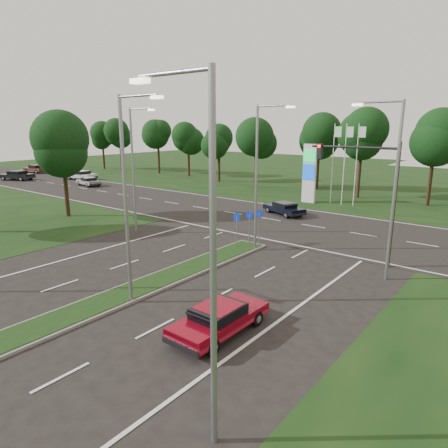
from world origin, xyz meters
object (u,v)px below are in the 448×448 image
Objects in this scene: far_car_a at (89,181)px; far_car_b at (81,175)px; far_car_d at (36,169)px; red_sedan at (219,318)px; navy_sedan at (284,208)px; far_car_c at (17,175)px.

far_car_a is 0.84× the size of far_car_b.
far_car_b is 13.96m from far_car_d.
red_sedan is 0.87× the size of far_car_b.
red_sedan is at bearing -116.08° from far_car_d.
navy_sedan is at bearing -80.06° from far_car_a.
red_sedan reaches higher than far_car_a.
far_car_a is 0.80× the size of far_car_c.
red_sedan reaches higher than navy_sedan.
far_car_b is at bearing -72.23° from far_car_c.
far_car_d is at bearing 78.13° from far_car_b.
navy_sedan is 0.90× the size of far_car_b.
far_car_c is (-13.29, -3.17, 0.13)m from far_car_a.
far_car_c is at bearing 162.85° from red_sedan.
far_car_b is 9.30m from far_car_c.
far_car_b is (-44.27, 22.32, 0.09)m from red_sedan.
navy_sedan is 0.85× the size of far_car_c.
far_car_d is (-13.96, 0.37, 0.00)m from far_car_b.
far_car_c is (-42.57, -3.80, 0.13)m from navy_sedan.
navy_sedan is 1.07× the size of far_car_a.
navy_sedan is at bearing -108.39° from far_car_c.
far_car_d is (-49.53, 2.70, 0.12)m from navy_sedan.
far_car_c reaches higher than red_sedan.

